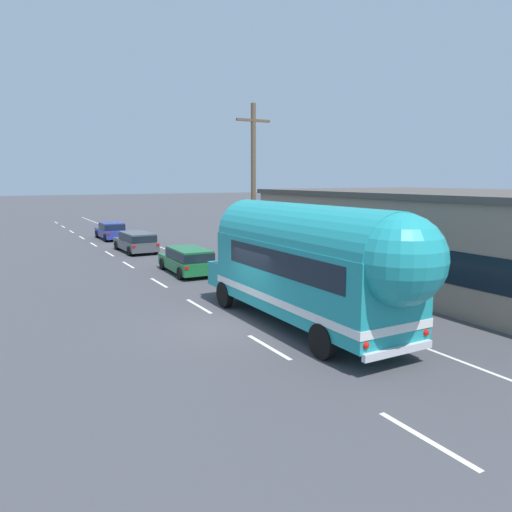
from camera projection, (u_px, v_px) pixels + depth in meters
ground_plane at (232, 326)px, 16.40m from camera, size 300.00×300.00×0.00m
lane_markings at (177, 262)px, 29.08m from camera, size 4.12×80.00×0.01m
roadside_building at (467, 237)px, 23.34m from camera, size 12.04×19.88×4.34m
utility_pole at (253, 189)px, 23.76m from camera, size 1.80×0.24×8.50m
painted_bus at (312, 261)px, 15.47m from camera, size 2.62×10.79×4.12m
car_lead at (188, 259)px, 25.30m from camera, size 2.02×4.57×1.37m
car_second at (136, 241)px, 32.82m from camera, size 2.04×4.66×1.37m
car_third at (112, 230)px, 40.00m from camera, size 1.96×4.58×1.37m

